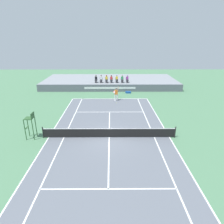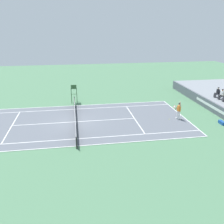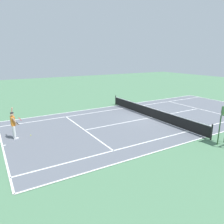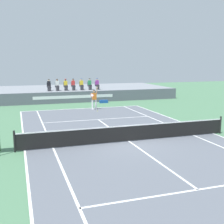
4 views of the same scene
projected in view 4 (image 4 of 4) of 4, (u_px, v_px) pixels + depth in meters
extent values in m
plane|color=#4C7A56|center=(129.00, 142.00, 15.91)|extent=(80.00, 80.00, 0.00)
cube|color=slate|center=(129.00, 142.00, 15.91)|extent=(10.98, 23.78, 0.02)
cube|color=white|center=(82.00, 108.00, 27.04)|extent=(10.98, 0.10, 0.01)
cube|color=white|center=(25.00, 151.00, 14.22)|extent=(0.10, 23.78, 0.01)
cube|color=white|center=(214.00, 134.00, 17.59)|extent=(0.10, 23.78, 0.01)
cube|color=white|center=(53.00, 148.00, 14.65)|extent=(0.10, 23.78, 0.01)
cube|color=white|center=(194.00, 135.00, 17.16)|extent=(0.10, 23.78, 0.01)
cube|color=white|center=(98.00, 119.00, 21.90)|extent=(8.22, 0.10, 0.01)
cube|color=white|center=(198.00, 190.00, 9.91)|extent=(8.22, 0.10, 0.01)
cube|color=white|center=(129.00, 141.00, 15.90)|extent=(0.10, 12.80, 0.01)
cube|color=white|center=(83.00, 109.00, 26.94)|extent=(0.10, 0.20, 0.01)
cylinder|color=black|center=(14.00, 141.00, 14.00)|extent=(0.10, 0.10, 1.07)
cylinder|color=black|center=(220.00, 125.00, 17.64)|extent=(0.10, 0.10, 1.07)
cube|color=black|center=(129.00, 133.00, 15.83)|extent=(11.78, 0.02, 0.84)
cube|color=white|center=(129.00, 126.00, 15.75)|extent=(11.78, 0.03, 0.06)
cube|color=#565B66|center=(74.00, 97.00, 30.75)|extent=(24.29, 0.24, 1.20)
cube|color=silver|center=(74.00, 97.00, 30.63)|extent=(8.50, 0.01, 0.32)
cube|color=gray|center=(66.00, 93.00, 35.37)|extent=(24.29, 9.62, 1.20)
cube|color=#474C56|center=(49.00, 87.00, 31.26)|extent=(0.44, 0.44, 0.06)
cube|color=#474C56|center=(49.00, 85.00, 31.40)|extent=(0.44, 0.06, 0.44)
cylinder|color=#4C4C51|center=(51.00, 89.00, 31.21)|extent=(0.04, 0.04, 0.38)
cylinder|color=#4C4C51|center=(48.00, 89.00, 31.10)|extent=(0.04, 0.04, 0.38)
cube|color=#2D2D33|center=(49.00, 86.00, 31.15)|extent=(0.34, 0.44, 0.16)
cube|color=#2D2D33|center=(49.00, 89.00, 31.01)|extent=(0.30, 0.14, 0.44)
cube|color=black|center=(49.00, 84.00, 31.25)|extent=(0.36, 0.22, 0.52)
sphere|color=beige|center=(49.00, 80.00, 31.19)|extent=(0.20, 0.20, 0.20)
cylinder|color=black|center=(49.00, 79.00, 31.17)|extent=(0.19, 0.19, 0.05)
cube|color=#474C56|center=(57.00, 87.00, 31.53)|extent=(0.44, 0.44, 0.06)
cube|color=#474C56|center=(57.00, 84.00, 31.67)|extent=(0.44, 0.06, 0.44)
cylinder|color=#4C4C51|center=(59.00, 89.00, 31.48)|extent=(0.04, 0.04, 0.38)
cylinder|color=#4C4C51|center=(56.00, 89.00, 31.37)|extent=(0.04, 0.04, 0.38)
cube|color=#2D2D33|center=(57.00, 86.00, 31.42)|extent=(0.34, 0.44, 0.16)
cube|color=#2D2D33|center=(58.00, 89.00, 31.28)|extent=(0.30, 0.14, 0.44)
cube|color=white|center=(57.00, 83.00, 31.52)|extent=(0.36, 0.22, 0.52)
sphere|color=#A37556|center=(57.00, 80.00, 31.46)|extent=(0.20, 0.20, 0.20)
cylinder|color=black|center=(57.00, 79.00, 31.44)|extent=(0.19, 0.19, 0.05)
cube|color=#474C56|center=(66.00, 87.00, 31.81)|extent=(0.44, 0.44, 0.06)
cube|color=#474C56|center=(65.00, 84.00, 31.96)|extent=(0.44, 0.06, 0.44)
cylinder|color=#4C4C51|center=(68.00, 89.00, 31.76)|extent=(0.04, 0.04, 0.38)
cylinder|color=#4C4C51|center=(64.00, 89.00, 31.66)|extent=(0.04, 0.04, 0.38)
cube|color=#2D2D33|center=(66.00, 86.00, 31.70)|extent=(0.34, 0.44, 0.16)
cube|color=#2D2D33|center=(66.00, 89.00, 31.56)|extent=(0.30, 0.14, 0.44)
cube|color=yellow|center=(66.00, 83.00, 31.80)|extent=(0.36, 0.22, 0.52)
sphere|color=brown|center=(65.00, 80.00, 31.74)|extent=(0.20, 0.20, 0.20)
cylinder|color=red|center=(65.00, 79.00, 31.73)|extent=(0.19, 0.19, 0.05)
cube|color=#474C56|center=(73.00, 86.00, 32.07)|extent=(0.44, 0.44, 0.06)
cube|color=#474C56|center=(73.00, 84.00, 32.21)|extent=(0.44, 0.06, 0.44)
cylinder|color=#4C4C51|center=(75.00, 89.00, 32.02)|extent=(0.04, 0.04, 0.38)
cylinder|color=#4C4C51|center=(72.00, 89.00, 31.91)|extent=(0.04, 0.04, 0.38)
cube|color=#2D2D33|center=(73.00, 86.00, 31.96)|extent=(0.34, 0.44, 0.16)
cube|color=#2D2D33|center=(74.00, 88.00, 31.82)|extent=(0.30, 0.14, 0.44)
cube|color=red|center=(73.00, 83.00, 32.06)|extent=(0.36, 0.22, 0.52)
sphere|color=#A37556|center=(73.00, 80.00, 32.00)|extent=(0.20, 0.20, 0.20)
cylinder|color=black|center=(73.00, 79.00, 31.98)|extent=(0.19, 0.19, 0.05)
cube|color=#474C56|center=(82.00, 86.00, 32.35)|extent=(0.44, 0.44, 0.06)
cube|color=#474C56|center=(81.00, 84.00, 32.50)|extent=(0.44, 0.06, 0.44)
cylinder|color=#4C4C51|center=(83.00, 88.00, 32.30)|extent=(0.04, 0.04, 0.38)
cylinder|color=#4C4C51|center=(80.00, 88.00, 32.20)|extent=(0.04, 0.04, 0.38)
cube|color=#2D2D33|center=(82.00, 86.00, 32.24)|extent=(0.34, 0.44, 0.16)
cube|color=#2D2D33|center=(82.00, 88.00, 32.10)|extent=(0.30, 0.14, 0.44)
cube|color=yellow|center=(81.00, 83.00, 32.34)|extent=(0.36, 0.22, 0.52)
sphere|color=tan|center=(81.00, 80.00, 32.28)|extent=(0.20, 0.20, 0.20)
cylinder|color=#2D4CA8|center=(81.00, 79.00, 32.27)|extent=(0.19, 0.19, 0.05)
cube|color=#474C56|center=(90.00, 86.00, 32.64)|extent=(0.44, 0.44, 0.06)
cube|color=#474C56|center=(89.00, 84.00, 32.78)|extent=(0.44, 0.06, 0.44)
cylinder|color=#4C4C51|center=(92.00, 88.00, 32.59)|extent=(0.04, 0.04, 0.38)
cylinder|color=#4C4C51|center=(89.00, 88.00, 32.48)|extent=(0.04, 0.04, 0.38)
cube|color=#2D2D33|center=(90.00, 85.00, 32.53)|extent=(0.34, 0.44, 0.16)
cube|color=#2D2D33|center=(90.00, 88.00, 32.39)|extent=(0.30, 0.14, 0.44)
cube|color=#2D8C51|center=(90.00, 83.00, 32.63)|extent=(0.36, 0.22, 0.52)
sphere|color=beige|center=(90.00, 79.00, 32.57)|extent=(0.20, 0.20, 0.20)
cylinder|color=black|center=(90.00, 79.00, 32.55)|extent=(0.19, 0.19, 0.05)
cube|color=#474C56|center=(97.00, 86.00, 32.91)|extent=(0.44, 0.44, 0.06)
cube|color=#474C56|center=(97.00, 84.00, 33.05)|extent=(0.44, 0.06, 0.44)
cylinder|color=#4C4C51|center=(99.00, 88.00, 32.86)|extent=(0.04, 0.04, 0.38)
cylinder|color=#4C4C51|center=(96.00, 88.00, 32.75)|extent=(0.04, 0.04, 0.38)
cube|color=#2D2D33|center=(97.00, 85.00, 32.80)|extent=(0.34, 0.44, 0.16)
cube|color=#2D2D33|center=(98.00, 88.00, 32.66)|extent=(0.30, 0.14, 0.44)
cube|color=purple|center=(97.00, 83.00, 32.90)|extent=(0.36, 0.22, 0.52)
sphere|color=beige|center=(97.00, 79.00, 32.83)|extent=(0.20, 0.20, 0.20)
cylinder|color=#2D4CA8|center=(97.00, 78.00, 32.82)|extent=(0.19, 0.19, 0.05)
cylinder|color=white|center=(96.00, 105.00, 26.51)|extent=(0.15, 0.15, 0.92)
cylinder|color=white|center=(93.00, 105.00, 26.40)|extent=(0.15, 0.15, 0.92)
cube|color=white|center=(96.00, 109.00, 26.53)|extent=(0.13, 0.28, 0.10)
cube|color=white|center=(93.00, 109.00, 26.42)|extent=(0.13, 0.28, 0.10)
cube|color=orange|center=(94.00, 96.00, 26.33)|extent=(0.41, 0.26, 0.60)
sphere|color=tan|center=(94.00, 91.00, 26.25)|extent=(0.22, 0.22, 0.22)
cylinder|color=black|center=(94.00, 90.00, 26.23)|extent=(0.21, 0.21, 0.06)
cylinder|color=tan|center=(97.00, 90.00, 26.29)|extent=(0.10, 0.22, 0.61)
cylinder|color=tan|center=(92.00, 96.00, 26.14)|extent=(0.10, 0.33, 0.56)
cylinder|color=black|center=(92.00, 98.00, 26.04)|extent=(0.04, 0.19, 0.25)
torus|color=red|center=(92.00, 95.00, 25.83)|extent=(0.31, 0.21, 0.26)
cylinder|color=silver|center=(92.00, 95.00, 25.83)|extent=(0.28, 0.17, 0.22)
sphere|color=#D1E533|center=(97.00, 111.00, 25.58)|extent=(0.07, 0.07, 0.07)
cube|color=#194799|center=(104.00, 101.00, 30.76)|extent=(0.85, 0.34, 0.32)
cylinder|color=#194799|center=(100.00, 102.00, 30.65)|extent=(0.07, 0.32, 0.32)
cylinder|color=#194799|center=(107.00, 101.00, 30.88)|extent=(0.07, 0.32, 0.32)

